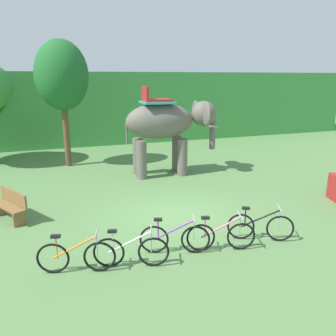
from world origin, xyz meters
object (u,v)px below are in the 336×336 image
(bike_black, at_px, (260,226))
(wooden_bench, at_px, (10,205))
(tree_center_right, at_px, (62,76))
(bike_pink, at_px, (221,236))
(bike_purple, at_px, (175,238))
(bike_orange, at_px, (76,256))
(bike_white, at_px, (131,251))
(elephant, at_px, (167,124))

(bike_black, height_order, wooden_bench, bike_black)
(tree_center_right, xyz_separation_m, bike_pink, (3.04, -9.77, -3.81))
(bike_black, distance_m, wooden_bench, 7.21)
(bike_purple, bearing_deg, bike_pink, -12.77)
(bike_orange, xyz_separation_m, wooden_bench, (-1.61, 3.55, 0.09))
(bike_orange, height_order, bike_black, same)
(bike_white, relative_size, bike_black, 1.06)
(wooden_bench, bearing_deg, elephant, 27.36)
(tree_center_right, xyz_separation_m, bike_white, (0.79, -9.76, -3.81))
(wooden_bench, bearing_deg, tree_center_right, 71.70)
(bike_orange, bearing_deg, wooden_bench, 114.41)
(elephant, bearing_deg, bike_orange, -123.57)
(elephant, xyz_separation_m, bike_orange, (-4.43, -6.67, -1.82))
(bike_white, distance_m, bike_black, 3.48)
(elephant, distance_m, bike_white, 7.79)
(bike_white, bearing_deg, elephant, 64.58)
(bike_orange, relative_size, bike_purple, 1.02)
(tree_center_right, distance_m, bike_purple, 10.43)
(elephant, bearing_deg, bike_white, -115.42)
(bike_black, bearing_deg, bike_white, -177.79)
(bike_purple, distance_m, wooden_bench, 5.24)
(elephant, distance_m, bike_pink, 7.16)
(bike_white, relative_size, bike_pink, 0.99)
(bike_black, bearing_deg, bike_purple, 177.19)
(bike_white, distance_m, bike_pink, 2.25)
(bike_white, distance_m, wooden_bench, 4.65)
(elephant, height_order, bike_purple, elephant)
(bike_white, height_order, bike_black, same)
(bike_pink, bearing_deg, bike_black, 6.42)
(bike_orange, relative_size, bike_black, 1.07)
(tree_center_right, height_order, elephant, tree_center_right)
(tree_center_right, relative_size, bike_orange, 3.49)
(bike_white, height_order, wooden_bench, bike_white)
(bike_purple, xyz_separation_m, bike_black, (2.34, -0.11, 0.00))
(wooden_bench, bearing_deg, bike_purple, -41.51)
(bike_orange, height_order, bike_pink, same)
(tree_center_right, xyz_separation_m, bike_black, (4.26, -9.63, -3.81))
(elephant, xyz_separation_m, bike_pink, (-1.00, -6.85, -1.82))
(bike_orange, distance_m, bike_black, 4.65)
(tree_center_right, height_order, wooden_bench, tree_center_right)
(bike_white, distance_m, bike_purple, 1.16)
(elephant, relative_size, bike_orange, 2.51)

